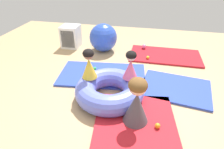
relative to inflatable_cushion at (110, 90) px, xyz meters
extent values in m
plane|color=tan|center=(0.12, -0.06, -0.17)|extent=(8.00, 8.00, 0.00)
cube|color=#B21923|center=(0.96, 1.86, -0.15)|extent=(1.66, 0.92, 0.04)
cube|color=#2D47B7|center=(1.11, 0.52, -0.15)|extent=(1.33, 1.09, 0.04)
cube|color=#2D47B7|center=(-0.30, 0.70, -0.15)|extent=(1.80, 1.14, 0.04)
cube|color=red|center=(0.48, -0.47, -0.15)|extent=(1.30, 1.32, 0.04)
torus|color=#6070E5|center=(0.00, 0.00, 0.00)|extent=(1.15, 1.15, 0.34)
cone|color=#E5608E|center=(0.31, 0.19, 0.33)|extent=(0.32, 0.32, 0.32)
sphere|color=beige|center=(0.31, 0.19, 0.57)|extent=(0.16, 0.16, 0.16)
ellipsoid|color=black|center=(0.31, 0.19, 0.58)|extent=(0.17, 0.17, 0.14)
cone|color=yellow|center=(-0.35, 0.07, 0.34)|extent=(0.34, 0.34, 0.33)
sphere|color=#936647|center=(-0.35, 0.07, 0.58)|extent=(0.17, 0.17, 0.17)
ellipsoid|color=black|center=(-0.35, 0.07, 0.60)|extent=(0.18, 0.18, 0.14)
cone|color=#4C4751|center=(0.48, -0.47, 0.11)|extent=(0.44, 0.44, 0.48)
sphere|color=beige|center=(0.48, -0.47, 0.46)|extent=(0.24, 0.24, 0.24)
ellipsoid|color=brown|center=(0.48, -0.47, 0.48)|extent=(0.26, 0.26, 0.20)
sphere|color=orange|center=(0.80, -0.55, -0.09)|extent=(0.08, 0.08, 0.08)
sphere|color=yellow|center=(0.56, 1.57, -0.10)|extent=(0.07, 0.07, 0.07)
sphere|color=teal|center=(-0.02, -0.21, -0.10)|extent=(0.07, 0.07, 0.07)
sphere|color=green|center=(-0.50, 0.81, -0.10)|extent=(0.07, 0.07, 0.07)
sphere|color=pink|center=(0.43, 2.14, -0.08)|extent=(0.11, 0.11, 0.11)
sphere|color=blue|center=(-0.58, 1.90, 0.17)|extent=(0.69, 0.69, 0.69)
cube|color=white|center=(-1.47, 1.98, 0.11)|extent=(0.44, 0.44, 0.56)
cube|color=#2D2D33|center=(-1.47, 1.86, 0.11)|extent=(0.34, 0.20, 0.44)
camera|label=1|loc=(0.58, -2.56, 1.90)|focal=31.26mm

